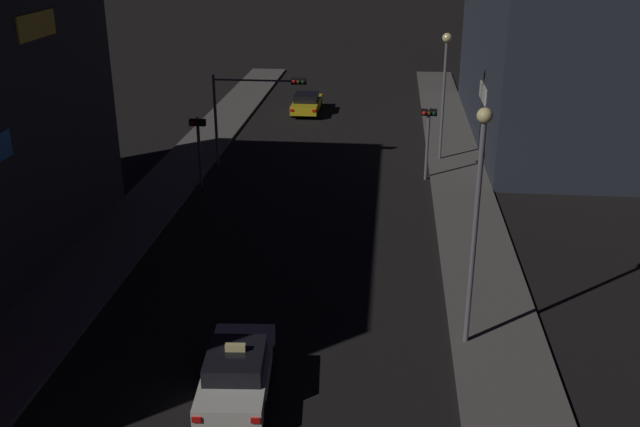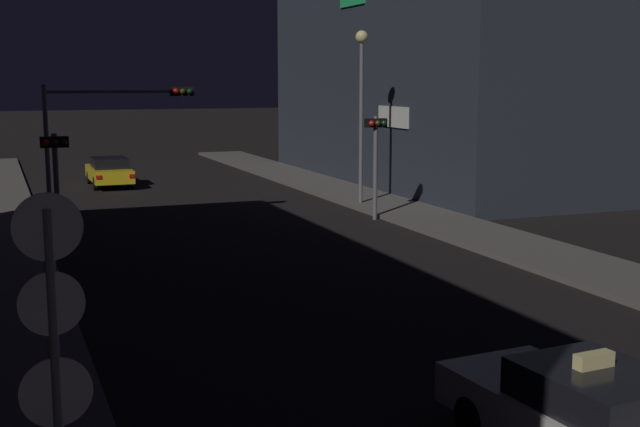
# 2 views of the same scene
# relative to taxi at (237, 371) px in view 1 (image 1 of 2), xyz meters

# --- Properties ---
(sidewalk_left) EXTENTS (3.00, 59.86, 0.15)m
(sidewalk_left) POSITION_rel_taxi_xyz_m (-7.16, 18.61, -0.66)
(sidewalk_left) COLOR #5B5651
(sidewalk_left) RESTS_ON ground_plane
(sidewalk_right) EXTENTS (3.00, 59.86, 0.15)m
(sidewalk_right) POSITION_rel_taxi_xyz_m (7.70, 18.61, -0.66)
(sidewalk_right) COLOR #5B5651
(sidewalk_right) RESTS_ON ground_plane
(taxi) EXTENTS (2.14, 4.57, 1.62)m
(taxi) POSITION_rel_taxi_xyz_m (0.00, 0.00, 0.00)
(taxi) COLOR silver
(taxi) RESTS_ON ground_plane
(far_car) EXTENTS (1.83, 4.45, 1.42)m
(far_car) POSITION_rel_taxi_xyz_m (-1.88, 32.86, -0.00)
(far_car) COLOR yellow
(far_car) RESTS_ON ground_plane
(traffic_light_overhead) EXTENTS (5.04, 0.42, 4.97)m
(traffic_light_overhead) POSITION_rel_taxi_xyz_m (-3.39, 20.69, 2.93)
(traffic_light_overhead) COLOR slate
(traffic_light_overhead) RESTS_ON ground_plane
(traffic_light_left_kerb) EXTENTS (0.80, 0.42, 3.58)m
(traffic_light_left_kerb) POSITION_rel_taxi_xyz_m (-5.41, 17.02, 1.84)
(traffic_light_left_kerb) COLOR slate
(traffic_light_left_kerb) RESTS_ON ground_plane
(traffic_light_right_kerb) EXTENTS (0.80, 0.42, 3.82)m
(traffic_light_right_kerb) POSITION_rel_taxi_xyz_m (5.95, 19.25, 1.99)
(traffic_light_right_kerb) COLOR slate
(traffic_light_right_kerb) RESTS_ON ground_plane
(street_lamp_near_block) EXTENTS (0.46, 0.46, 7.49)m
(street_lamp_near_block) POSITION_rel_taxi_xyz_m (6.65, 3.21, 4.23)
(street_lamp_near_block) COLOR slate
(street_lamp_near_block) RESTS_ON sidewalk_right
(street_lamp_far_block) EXTENTS (0.51, 0.51, 6.91)m
(street_lamp_far_block) POSITION_rel_taxi_xyz_m (6.84, 22.56, 4.16)
(street_lamp_far_block) COLOR slate
(street_lamp_far_block) RESTS_ON sidewalk_right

